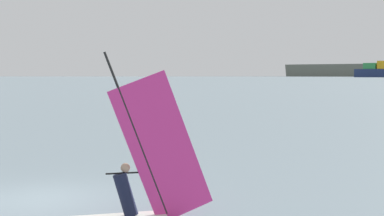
{
  "coord_description": "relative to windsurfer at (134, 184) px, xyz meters",
  "views": [
    {
      "loc": [
        9.23,
        -12.1,
        3.38
      ],
      "look_at": [
        2.42,
        5.12,
        2.24
      ],
      "focal_mm": 50.97,
      "sensor_mm": 36.0,
      "label": 1
    }
  ],
  "objects": [
    {
      "name": "windsurfer",
      "position": [
        0.0,
        0.0,
        0.0
      ],
      "size": [
        3.23,
        2.53,
        4.02
      ],
      "rotation": [
        0.0,
        0.0,
        3.78
      ],
      "color": "white",
      "rests_on": "ground_plane"
    },
    {
      "name": "ground_plane",
      "position": [
        -3.44,
        1.07,
        -0.87
      ],
      "size": [
        4000.0,
        4000.0,
        0.0
      ],
      "primitive_type": "plane",
      "color": "gray"
    }
  ]
}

